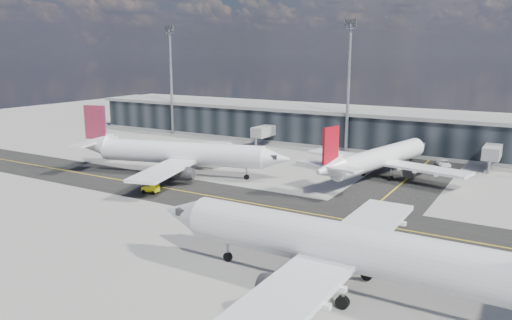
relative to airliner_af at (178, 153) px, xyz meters
The scene contains 9 objects.
ground 22.94m from the airliner_af, 33.18° to the right, with size 300.00×300.00×0.00m, color gray.
taxiway_lanes 23.22m from the airliner_af, ahead, with size 180.00×63.00×0.03m.
terminal_concourse 46.60m from the airliner_af, 66.02° to the left, with size 152.00×19.80×8.80m.
floodlight_masts 41.96m from the airliner_af, 62.07° to the left, with size 102.50×0.70×28.90m.
airliner_af is the anchor object (origin of this frame).
airliner_redtail 36.04m from the airliner_af, 26.85° to the left, with size 31.26×36.40×10.86m.
airliner_near 51.35m from the airliner_af, 32.76° to the right, with size 44.10×37.49×13.11m.
baggage_tug 13.05m from the airliner_af, 70.43° to the right, with size 2.82×1.61×1.70m.
service_van 51.57m from the airliner_af, 37.95° to the left, with size 2.23×4.84×1.34m, color white.
Camera 1 is at (38.51, -57.00, 21.96)m, focal length 35.00 mm.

